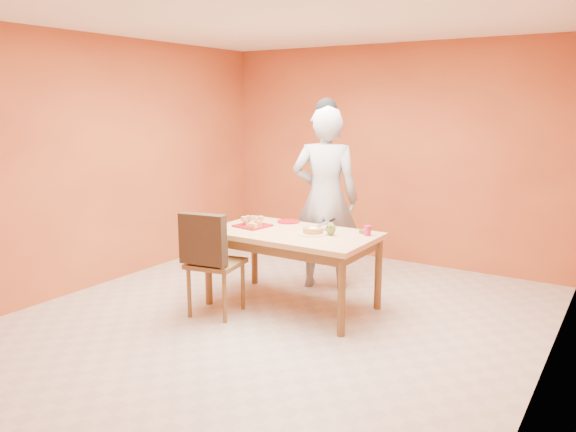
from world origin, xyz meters
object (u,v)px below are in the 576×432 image
Objects in this scene: egg_ornament at (331,229)px; magenta_glass at (368,231)px; red_dinner_plate at (288,222)px; checker_tin at (364,232)px; dining_table at (292,241)px; dining_chair at (214,261)px; person at (325,199)px; pastry_platter at (253,226)px; sponge_cake at (313,230)px.

magenta_glass is (0.30, 0.17, -0.01)m from egg_ornament.
checker_tin is (0.88, -0.04, 0.01)m from red_dinner_plate.
dining_table is 0.74m from magenta_glass.
dining_chair reaches higher than dining_table.
dining_chair is 0.98m from red_dinner_plate.
checker_tin is at bearing 126.84° from person.
magenta_glass is at bearing 19.61° from dining_table.
dining_table is at bearing -52.50° from red_dinner_plate.
person reaches higher than pastry_platter.
egg_ornament is (0.38, 0.07, 0.16)m from dining_table.
person is at bearing 146.35° from magenta_glass.
dining_chair is at bearing -95.42° from pastry_platter.
dining_table is 6.81× the size of red_dinner_plate.
checker_tin reaches higher than dining_table.
red_dinner_plate is at bearing 36.65° from person.
person is at bearing 59.13° from dining_chair.
dining_chair reaches higher than egg_ornament.
red_dinner_plate is 0.96m from magenta_glass.
sponge_cake is 1.94× the size of checker_tin.
pastry_platter is 3.22× the size of magenta_glass.
dining_chair is 4.31× the size of red_dinner_plate.
dining_chair is 1.47m from magenta_glass.
dining_chair is at bearing -141.34° from egg_ornament.
dining_chair reaches higher than checker_tin.
sponge_cake is 1.59× the size of egg_ornament.
sponge_cake is (0.73, 0.59, 0.27)m from dining_chair.
egg_ornament is at bearing 24.79° from dining_chair.
dining_chair is 10.14× the size of checker_tin.
magenta_glass is (1.19, 0.81, 0.28)m from dining_chair.
person is 0.48m from red_dinner_plate.
person is at bearing 126.14° from egg_ornament.
magenta_glass reaches higher than sponge_cake.
sponge_cake is at bearing 28.32° from dining_chair.
person reaches higher than checker_tin.
dining_table is 0.70m from checker_tin.
checker_tin is (0.61, 0.31, 0.11)m from dining_table.
magenta_glass reaches higher than dining_table.
red_dinner_plate is (-0.23, -0.37, -0.21)m from person.
egg_ornament reaches higher than sponge_cake.
red_dinner_plate is (0.19, 0.37, -0.00)m from pastry_platter.
dining_table is 0.78m from dining_chair.
egg_ornament is 0.34m from checker_tin.
checker_tin reaches higher than pastry_platter.
sponge_cake reaches higher than red_dinner_plate.
magenta_glass is at bearing -6.48° from red_dinner_plate.
dining_table is at bearing -174.48° from sponge_cake.
person reaches higher than red_dinner_plate.
checker_tin is at bearing 50.03° from egg_ornament.
dining_table is at bearing 37.29° from dining_chair.
person reaches higher than egg_ornament.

